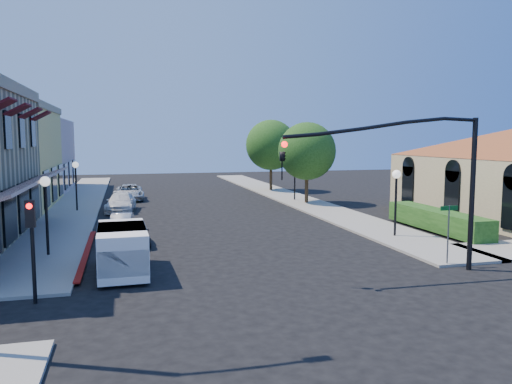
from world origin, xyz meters
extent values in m
plane|color=black|center=(0.00, 0.00, 0.00)|extent=(120.00, 120.00, 0.00)
cube|color=gray|center=(-8.75, 27.00, 0.06)|extent=(3.50, 50.00, 0.12)
cube|color=gray|center=(8.75, 27.00, 0.06)|extent=(3.50, 50.00, 0.12)
cube|color=maroon|center=(-6.90, 8.00, 0.00)|extent=(0.25, 10.00, 0.06)
cube|color=tan|center=(-10.65, 11.00, 7.80)|extent=(0.50, 18.20, 0.60)
cube|color=#561416|center=(-9.60, 11.00, 3.05)|extent=(1.75, 17.00, 0.67)
cube|color=#4C0F16|center=(-9.95, 7.40, 6.55)|extent=(1.02, 1.50, 0.60)
cube|color=#4C0F16|center=(-9.95, 10.80, 6.55)|extent=(1.02, 1.50, 0.60)
cube|color=#4C0F16|center=(-9.95, 14.20, 6.55)|extent=(1.02, 1.50, 0.60)
cube|color=#4C0F16|center=(-9.95, 17.60, 6.55)|extent=(1.02, 1.50, 0.60)
cube|color=black|center=(-10.45, 10.30, 1.60)|extent=(0.12, 2.60, 2.60)
cube|color=black|center=(-10.45, 13.70, 1.60)|extent=(0.12, 2.60, 2.60)
cube|color=black|center=(-10.45, 17.10, 1.60)|extent=(0.12, 2.60, 2.60)
cube|color=#BD948F|center=(-15.50, 38.00, 3.50)|extent=(10.00, 12.00, 7.00)
cube|color=black|center=(14.45, 6.50, 1.80)|extent=(0.12, 1.40, 2.80)
cube|color=black|center=(14.45, 11.50, 1.80)|extent=(0.12, 1.40, 2.80)
cube|color=black|center=(14.45, 16.50, 1.80)|extent=(0.12, 1.40, 2.80)
cube|color=#194112|center=(11.70, 9.00, 0.00)|extent=(1.40, 8.00, 1.10)
cylinder|color=#372716|center=(8.80, 22.00, 1.05)|extent=(0.28, 0.28, 2.10)
sphere|color=#194112|center=(8.80, 22.00, 4.20)|extent=(4.56, 4.56, 4.56)
cylinder|color=#372716|center=(8.80, 32.00, 1.14)|extent=(0.28, 0.28, 2.27)
sphere|color=#194112|center=(8.80, 32.00, 4.55)|extent=(4.94, 4.94, 4.94)
cylinder|color=black|center=(8.00, 1.50, 3.00)|extent=(0.20, 0.20, 6.00)
cylinder|color=black|center=(4.10, 1.50, 5.60)|extent=(7.80, 0.14, 0.14)
imported|color=black|center=(0.20, 1.50, 4.70)|extent=(0.20, 0.16, 1.00)
sphere|color=#FF0C0C|center=(0.20, 1.32, 5.00)|extent=(0.22, 0.22, 0.22)
cylinder|color=black|center=(-8.00, 1.50, 1.50)|extent=(0.12, 0.12, 3.00)
cube|color=black|center=(-8.00, 1.35, 2.90)|extent=(0.28, 0.22, 0.85)
sphere|color=#FF0C0C|center=(-8.00, 1.23, 3.15)|extent=(0.18, 0.18, 0.18)
cylinder|color=#595B5E|center=(7.50, 2.20, 1.25)|extent=(0.06, 0.06, 2.50)
cube|color=#0C591E|center=(7.50, 2.20, 2.40)|extent=(0.80, 0.04, 0.18)
cylinder|color=black|center=(-8.50, 8.00, 1.60)|extent=(0.12, 0.12, 3.20)
sphere|color=white|center=(-8.50, 8.00, 3.35)|extent=(0.44, 0.44, 0.44)
cylinder|color=black|center=(-8.50, 22.00, 1.60)|extent=(0.12, 0.12, 3.20)
sphere|color=white|center=(-8.50, 22.00, 3.35)|extent=(0.44, 0.44, 0.44)
cylinder|color=black|center=(8.50, 8.00, 1.60)|extent=(0.12, 0.12, 3.20)
sphere|color=white|center=(8.50, 8.00, 3.35)|extent=(0.44, 0.44, 0.44)
cylinder|color=black|center=(8.50, 24.00, 1.60)|extent=(0.12, 0.12, 3.20)
sphere|color=white|center=(8.50, 24.00, 3.35)|extent=(0.44, 0.44, 0.44)
cube|color=white|center=(-5.32, 4.38, 0.98)|extent=(1.87, 4.15, 1.68)
cube|color=white|center=(-5.28, 2.61, 0.89)|extent=(1.74, 0.60, 0.94)
cube|color=black|center=(-5.29, 2.93, 1.36)|extent=(1.59, 0.13, 0.84)
cube|color=black|center=(-5.33, 4.66, 1.40)|extent=(1.85, 2.47, 0.84)
cylinder|color=black|center=(-6.09, 2.96, 0.31)|extent=(0.25, 0.62, 0.62)
cylinder|color=black|center=(-6.15, 5.77, 0.31)|extent=(0.25, 0.62, 0.62)
cylinder|color=black|center=(-4.50, 3.00, 0.31)|extent=(0.25, 0.62, 0.62)
cylinder|color=black|center=(-4.56, 5.80, 0.31)|extent=(0.25, 0.62, 0.62)
imported|color=black|center=(-4.82, 9.77, 0.59)|extent=(1.65, 3.57, 1.18)
imported|color=#AFB1B4|center=(-5.41, 13.00, 0.53)|extent=(1.47, 3.32, 1.06)
imported|color=white|center=(-5.47, 21.40, 0.66)|extent=(2.36, 4.73, 1.32)
imported|color=#B4B8B9|center=(-4.80, 28.16, 0.66)|extent=(2.30, 4.79, 1.32)
camera|label=1|loc=(-5.14, -15.10, 5.21)|focal=35.00mm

